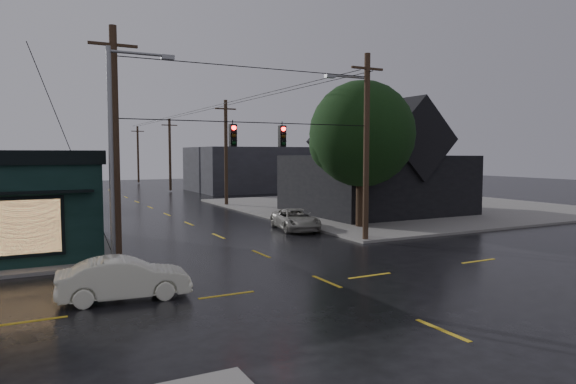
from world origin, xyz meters
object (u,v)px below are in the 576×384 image
utility_pole_ne (365,242)px  sedan_cream (124,279)px  corner_tree (362,134)px  suv_silver (295,220)px  utility_pole_nw (119,265)px

utility_pole_ne → sedan_cream: 14.73m
corner_tree → suv_silver: (-4.06, 1.37, -5.38)m
sedan_cream → suv_silver: (12.32, 11.01, -0.04)m
utility_pole_ne → sedan_cream: utility_pole_ne is taller
corner_tree → suv_silver: 6.88m
suv_silver → utility_pole_nw: bearing=-144.4°
utility_pole_ne → suv_silver: (-1.35, 5.58, 0.66)m
utility_pole_ne → suv_silver: 5.78m
sedan_cream → suv_silver: 16.52m
corner_tree → sedan_cream: bearing=-149.5°
utility_pole_nw → utility_pole_ne: bearing=0.0°
corner_tree → utility_pole_nw: 17.35m
corner_tree → utility_pole_ne: 7.85m
utility_pole_nw → suv_silver: (11.65, 5.58, 0.66)m
corner_tree → utility_pole_ne: size_ratio=0.92×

